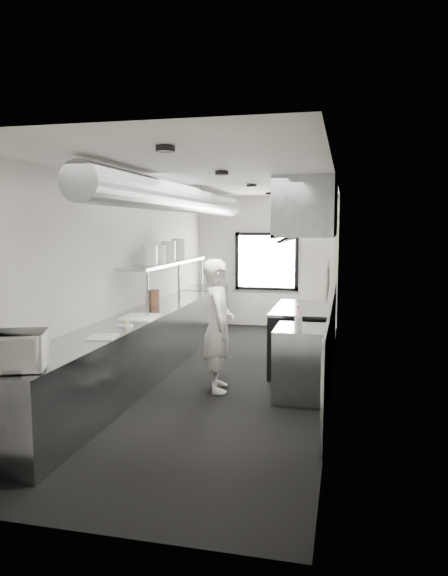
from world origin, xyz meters
The scene contains 35 objects.
floor centered at (0.00, 0.00, 0.00)m, with size 3.00×8.00×0.01m, color black.
ceiling centered at (0.00, 0.00, 2.80)m, with size 3.00×8.00×0.01m, color silver.
wall_back centered at (0.00, 4.00, 1.40)m, with size 3.00×0.02×2.80m, color beige.
wall_front centered at (0.00, -4.00, 1.40)m, with size 3.00×0.02×2.80m, color beige.
wall_left centered at (-1.50, 0.00, 1.40)m, with size 0.02×8.00×2.80m, color beige.
wall_right centered at (1.50, 0.00, 1.40)m, with size 0.02×8.00×2.80m, color beige.
wall_cladding centered at (1.48, 0.30, 0.55)m, with size 0.03×5.50×1.10m, color gray.
hvac_duct centered at (-0.70, 0.40, 2.55)m, with size 0.40×0.40×6.40m, color gray.
service_window centered at (0.00, 3.96, 1.40)m, with size 1.36×0.05×1.25m.
exhaust_hood centered at (1.10, 0.70, 2.39)m, with size 0.81×2.20×0.88m.
prep_counter centered at (-1.15, -0.50, 0.45)m, with size 0.70×6.00×0.90m, color gray.
pass_shelf centered at (-1.19, 1.00, 1.54)m, with size 0.45×3.00×0.68m.
range centered at (1.04, 0.70, 0.47)m, with size 0.88×1.60×0.94m.
bottle_station centered at (1.15, -0.70, 0.45)m, with size 0.65×0.80×0.90m, color gray.
far_work_table centered at (-1.15, 3.20, 0.45)m, with size 0.70×1.20×0.90m, color gray.
notice_sheet_a centered at (1.47, -1.20, 1.60)m, with size 0.02×0.28×0.38m, color silver.
notice_sheet_b centered at (1.47, -1.55, 1.55)m, with size 0.02×0.28×0.38m, color silver.
line_cook centered at (0.06, -0.62, 0.86)m, with size 0.63×0.41×1.73m, color silver.
microwave centered at (-1.17, -3.22, 1.07)m, with size 0.56×0.42×0.33m, color silver.
deli_tub_a centered at (-1.32, -2.68, 0.95)m, with size 0.13×0.13×0.09m, color silver.
deli_tub_b centered at (-1.31, -2.59, 0.95)m, with size 0.14×0.14×0.10m, color silver.
newspaper centered at (-0.99, -1.81, 0.90)m, with size 0.30×0.38×0.01m, color white.
small_plate centered at (-1.01, -1.12, 0.91)m, with size 0.19×0.19×0.02m, color silver.
pastry centered at (-1.01, -1.12, 0.96)m, with size 0.08×0.08×0.08m, color tan.
cutting_board centered at (-1.08, -0.50, 0.91)m, with size 0.44×0.59×0.02m, color silver.
knife_block centered at (-1.31, 0.62, 1.02)m, with size 0.10×0.22×0.24m, color brown.
plate_stack_a centered at (-1.22, 0.26, 1.72)m, with size 0.25×0.25×0.30m, color silver.
plate_stack_b centered at (-1.19, 0.60, 1.71)m, with size 0.22×0.22×0.29m, color silver.
plate_stack_c centered at (-1.21, 1.09, 1.74)m, with size 0.24×0.24×0.33m, color silver.
plate_stack_d centered at (-1.20, 1.61, 1.75)m, with size 0.24×0.24×0.37m, color silver.
squeeze_bottle_a centered at (1.11, -0.95, 0.98)m, with size 0.06×0.06×0.17m, color silver.
squeeze_bottle_b centered at (1.13, -0.87, 0.99)m, with size 0.06×0.06×0.18m, color silver.
squeeze_bottle_c centered at (1.10, -0.74, 1.00)m, with size 0.06×0.06×0.19m, color silver.
squeeze_bottle_d centered at (1.10, -0.52, 0.99)m, with size 0.06×0.06×0.19m, color silver.
squeeze_bottle_e centered at (1.08, -0.38, 0.99)m, with size 0.06×0.06×0.18m, color silver.
Camera 1 is at (1.66, -7.16, 2.14)m, focal length 32.80 mm.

